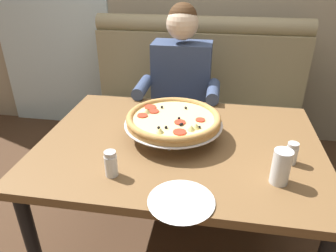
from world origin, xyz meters
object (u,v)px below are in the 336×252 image
object	(u,v)px
shaker_parmesan	(291,155)
shaker_pepper_flakes	(111,165)
pizza	(173,120)
dining_table	(179,155)
plate_near_left	(181,200)
booth_bench	(195,117)
drinking_glass	(281,168)
diner_main	(179,92)
patio_chair	(70,53)

from	to	relation	value
shaker_parmesan	shaker_pepper_flakes	bearing A→B (deg)	-163.89
pizza	shaker_parmesan	xyz separation A→B (m)	(0.53, -0.14, -0.05)
dining_table	shaker_pepper_flakes	size ratio (longest dim) A/B	12.02
plate_near_left	shaker_parmesan	bearing A→B (deg)	37.15
booth_bench	shaker_parmesan	distance (m)	1.23
pizza	shaker_parmesan	size ratio (longest dim) A/B	4.86
dining_table	shaker_pepper_flakes	bearing A→B (deg)	-127.21
shaker_pepper_flakes	shaker_parmesan	distance (m)	0.76
pizza	shaker_pepper_flakes	world-z (taller)	pizza
shaker_pepper_flakes	drinking_glass	world-z (taller)	drinking_glass
diner_main	pizza	xyz separation A→B (m)	(0.06, -0.66, 0.12)
diner_main	drinking_glass	world-z (taller)	diner_main
shaker_pepper_flakes	plate_near_left	distance (m)	0.32
shaker_pepper_flakes	shaker_parmesan	world-z (taller)	shaker_pepper_flakes
pizza	drinking_glass	distance (m)	0.55
pizza	patio_chair	size ratio (longest dim) A/B	0.56
booth_bench	shaker_parmesan	size ratio (longest dim) A/B	16.99
drinking_glass	patio_chair	bearing A→B (deg)	130.02
patio_chair	pizza	bearing A→B (deg)	-53.66
plate_near_left	patio_chair	distance (m)	3.10
pizza	booth_bench	bearing A→B (deg)	87.64
shaker_parmesan	plate_near_left	xyz separation A→B (m)	(-0.43, -0.33, -0.03)
patio_chair	diner_main	bearing A→B (deg)	-44.34
pizza	plate_near_left	size ratio (longest dim) A/B	1.93
drinking_glass	patio_chair	distance (m)	3.18
dining_table	diner_main	size ratio (longest dim) A/B	1.05
drinking_glass	patio_chair	xyz separation A→B (m)	(-2.03, 2.42, -0.27)
diner_main	drinking_glass	xyz separation A→B (m)	(0.52, -0.94, 0.09)
dining_table	shaker_pepper_flakes	world-z (taller)	shaker_pepper_flakes
booth_bench	drinking_glass	size ratio (longest dim) A/B	11.54
patio_chair	dining_table	bearing A→B (deg)	-53.51
dining_table	plate_near_left	distance (m)	0.44
booth_bench	patio_chair	world-z (taller)	booth_bench
shaker_parmesan	plate_near_left	distance (m)	0.54
shaker_pepper_flakes	plate_near_left	size ratio (longest dim) A/B	0.45
plate_near_left	pizza	bearing A→B (deg)	102.11
pizza	shaker_pepper_flakes	xyz separation A→B (m)	(-0.20, -0.35, -0.05)
dining_table	patio_chair	size ratio (longest dim) A/B	1.56
dining_table	shaker_parmesan	bearing A→B (deg)	-11.59
dining_table	diner_main	distance (m)	0.70
dining_table	patio_chair	bearing A→B (deg)	126.49
booth_bench	plate_near_left	distance (m)	1.43
booth_bench	shaker_parmesan	xyz separation A→B (m)	(0.49, -1.06, 0.37)
pizza	shaker_parmesan	world-z (taller)	pizza
pizza	patio_chair	xyz separation A→B (m)	(-1.57, 2.13, -0.30)
booth_bench	pizza	bearing A→B (deg)	-92.36
patio_chair	shaker_parmesan	bearing A→B (deg)	-47.26
dining_table	pizza	distance (m)	0.18
booth_bench	shaker_pepper_flakes	size ratio (longest dim) A/B	14.95
diner_main	shaker_pepper_flakes	xyz separation A→B (m)	(-0.14, -1.01, 0.07)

